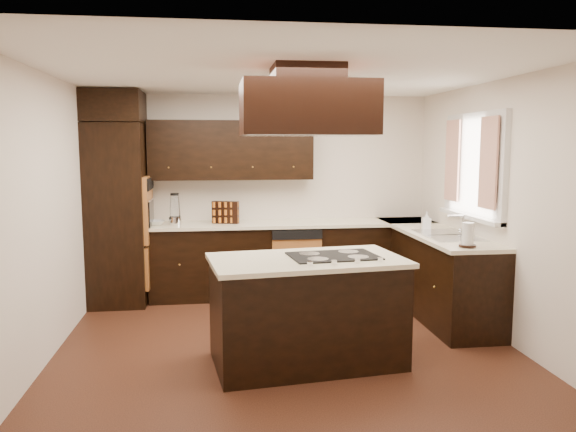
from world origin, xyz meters
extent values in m
cube|color=#582D1B|center=(0.00, 0.00, -0.01)|extent=(4.20, 4.20, 0.02)
cube|color=white|center=(0.00, 0.00, 2.51)|extent=(4.20, 4.20, 0.02)
cube|color=beige|center=(0.00, 2.11, 1.25)|extent=(4.20, 0.02, 2.50)
cube|color=beige|center=(0.00, -2.11, 1.25)|extent=(4.20, 0.02, 2.50)
cube|color=beige|center=(-2.11, 0.00, 1.25)|extent=(0.02, 4.20, 2.50)
cube|color=beige|center=(2.11, 0.00, 1.25)|extent=(0.02, 4.20, 2.50)
cube|color=black|center=(-1.78, 1.71, 1.06)|extent=(0.65, 0.75, 2.12)
cube|color=#BC6F32|center=(-1.43, 1.71, 1.12)|extent=(0.05, 0.62, 0.78)
cube|color=black|center=(0.03, 1.80, 0.44)|extent=(2.93, 0.60, 0.88)
cube|color=black|center=(1.80, 0.90, 0.44)|extent=(0.60, 2.40, 0.88)
cube|color=#EEE4C0|center=(0.03, 1.79, 0.90)|extent=(2.93, 0.63, 0.04)
cube|color=#EEE4C0|center=(1.79, 0.90, 0.90)|extent=(0.63, 2.40, 0.04)
cube|color=black|center=(-0.43, 1.93, 1.81)|extent=(2.00, 0.34, 0.72)
cube|color=#BC6F32|center=(0.33, 1.50, 0.40)|extent=(0.60, 0.05, 0.72)
cube|color=silver|center=(2.07, 0.55, 1.65)|extent=(0.06, 1.32, 1.12)
cube|color=white|center=(2.10, 0.55, 1.65)|extent=(0.00, 1.20, 1.00)
cube|color=#FBDCC3|center=(2.01, 0.13, 1.70)|extent=(0.02, 0.34, 0.90)
cube|color=#FBDCC3|center=(2.01, 0.97, 1.70)|extent=(0.02, 0.34, 0.90)
cube|color=silver|center=(1.80, 0.55, 0.92)|extent=(0.52, 0.84, 0.01)
cube|color=black|center=(0.13, -0.44, 0.44)|extent=(1.66, 1.04, 0.88)
cube|color=#EEE4C0|center=(0.13, -0.44, 0.90)|extent=(1.72, 1.10, 0.04)
cube|color=black|center=(0.36, -0.41, 0.93)|extent=(0.80, 0.58, 0.01)
cube|color=black|center=(0.10, -0.55, 2.16)|extent=(1.05, 0.72, 0.42)
cube|color=black|center=(0.10, -0.55, 2.44)|extent=(0.55, 0.50, 0.13)
cylinder|color=silver|center=(-1.12, 1.72, 0.97)|extent=(0.15, 0.15, 0.10)
cone|color=silver|center=(-1.12, 1.72, 1.15)|extent=(0.13, 0.13, 0.26)
cube|color=black|center=(-0.51, 1.79, 1.06)|extent=(0.34, 0.18, 0.27)
imported|color=silver|center=(-1.35, 1.74, 0.95)|extent=(0.27, 0.27, 0.06)
imported|color=silver|center=(1.73, 0.99, 1.02)|extent=(0.10, 0.11, 0.20)
cylinder|color=silver|center=(1.70, -0.14, 1.04)|extent=(0.14, 0.14, 0.23)
camera|label=1|loc=(-0.65, -5.05, 1.87)|focal=35.00mm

